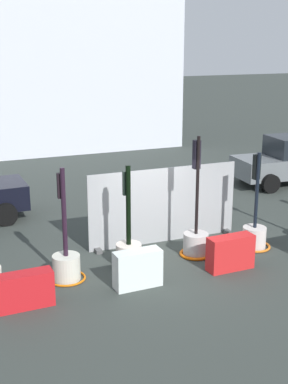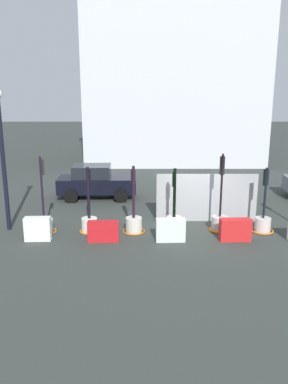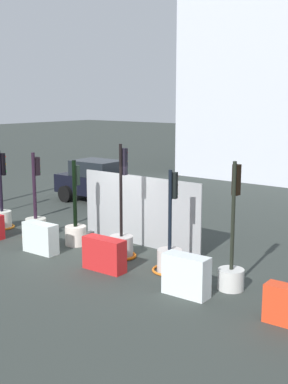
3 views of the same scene
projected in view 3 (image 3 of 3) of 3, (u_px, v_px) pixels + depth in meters
name	position (u px, v px, depth m)	size (l,w,h in m)	color
ground_plane	(95.00, 253.00, 14.03)	(120.00, 120.00, 0.00)	#323935
traffic_light_1	(2.00, 214.00, 16.66)	(0.80, 0.80, 2.61)	silver
traffic_light_2	(36.00, 222.00, 15.58)	(0.88, 0.88, 2.65)	beige
traffic_light_3	(76.00, 228.00, 14.73)	(0.62, 0.62, 2.53)	beige
traffic_light_4	(122.00, 240.00, 13.59)	(0.82, 0.82, 3.10)	#B9B2AF
traffic_light_5	(170.00, 254.00, 12.48)	(0.89, 0.89, 2.58)	beige
traffic_light_6	(232.00, 265.00, 11.28)	(0.59, 0.59, 2.94)	silver
construction_barrier_2	(40.00, 238.00, 13.99)	(1.09, 0.44, 0.85)	silver
construction_barrier_3	(104.00, 254.00, 12.54)	(1.16, 0.44, 0.84)	red
construction_barrier_4	(186.00, 275.00, 10.95)	(1.06, 0.45, 0.92)	silver
car_black_sedan	(101.00, 182.00, 20.74)	(4.05, 2.15, 1.73)	black
site_fence_panel	(139.00, 212.00, 14.64)	(4.27, 0.50, 2.06)	#989B9D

